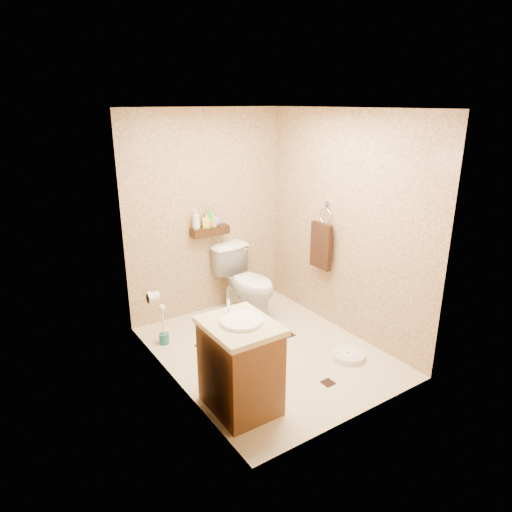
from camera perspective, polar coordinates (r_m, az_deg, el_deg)
ground at (r=4.83m, az=1.36°, el=-11.79°), size 2.50×2.50×0.00m
wall_back at (r=5.38m, az=-6.24°, el=5.16°), size 2.00×0.04×2.40m
wall_front at (r=3.46m, az=13.51°, el=-3.09°), size 2.00×0.04×2.40m
wall_left at (r=3.88m, az=-10.69°, el=-0.45°), size 0.04×2.50×2.40m
wall_right at (r=4.97m, az=10.98°, el=3.78°), size 0.04×2.50×2.40m
ceiling at (r=4.16m, az=1.62°, el=18.00°), size 2.00×2.50×0.02m
wall_shelf at (r=5.35m, az=-5.77°, el=3.13°), size 0.46×0.14×0.10m
floor_accents at (r=4.81m, az=2.48°, el=-11.89°), size 1.25×1.42×0.01m
toilet at (r=5.41m, az=-1.15°, el=-3.37°), size 0.56×0.87×0.83m
vanity at (r=3.85m, az=-1.98°, el=-13.41°), size 0.53×0.65×0.91m
bathroom_scale at (r=4.78m, az=11.46°, el=-12.11°), size 0.42×0.42×0.07m
toilet_brush at (r=4.99m, az=-11.49°, el=-9.04°), size 0.10×0.10×0.46m
towel_ring at (r=5.15m, az=8.18°, el=1.54°), size 0.12×0.30×0.76m
toilet_paper at (r=4.68m, az=-12.77°, el=-5.06°), size 0.12×0.11×0.12m
bottle_a at (r=5.24m, az=-7.50°, el=4.57°), size 0.10×0.10×0.23m
bottle_b at (r=5.30m, az=-6.20°, el=4.48°), size 0.11×0.11×0.17m
bottle_c at (r=5.32m, az=-5.89°, el=4.32°), size 0.12×0.12×0.13m
bottle_d at (r=5.31m, az=-5.84°, el=4.91°), size 0.13×0.13×0.24m
bottle_e at (r=5.34m, az=-5.35°, el=4.61°), size 0.11×0.11×0.17m
bottle_f at (r=5.36m, az=-4.97°, el=4.49°), size 0.15×0.15×0.14m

